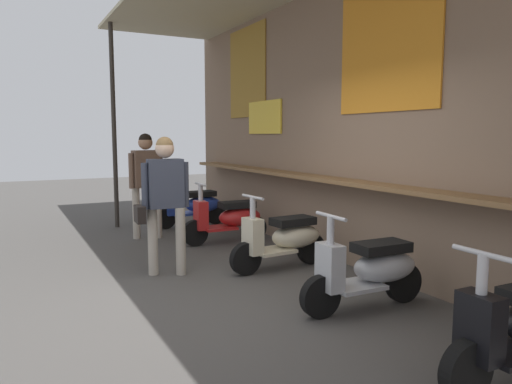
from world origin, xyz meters
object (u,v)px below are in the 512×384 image
Objects in this scene: scooter_blue at (195,205)px; scooter_cream at (285,238)px; shopper_browsing at (147,174)px; shopper_with_handbag at (164,192)px; scooter_red at (230,218)px; scooter_silver at (371,269)px.

scooter_cream is at bearing 87.78° from scooter_blue.
scooter_blue is at bearing -66.34° from shopper_browsing.
shopper_with_handbag is 0.97× the size of shopper_browsing.
scooter_red is 1.56m from shopper_browsing.
shopper_with_handbag is at bearing 44.08° from scooter_red.
scooter_cream is at bearing 93.06° from scooter_red.
scooter_red is 2.00m from shopper_with_handbag.
scooter_silver is at bearing 38.54° from shopper_with_handbag.
shopper_browsing is (-2.19, 0.38, 0.04)m from shopper_with_handbag.
scooter_blue is at bearing -93.67° from scooter_cream.
scooter_cream is at bearing 76.81° from shopper_with_handbag.
scooter_red is at bearing -139.58° from shopper_browsing.
scooter_silver is 4.41m from shopper_browsing.
shopper_with_handbag is 2.22m from shopper_browsing.
scooter_red and scooter_silver have the same top height.
shopper_browsing is at bearing -38.62° from scooter_red.
scooter_blue and scooter_red have the same top height.
shopper_browsing is (-4.23, -1.05, 0.67)m from scooter_silver.
shopper_browsing is (-0.94, -1.05, 0.67)m from scooter_red.
shopper_browsing is at bearing 29.34° from scooter_blue.
scooter_red is (1.59, -0.00, 0.00)m from scooter_blue.
scooter_red is at bearing -93.67° from scooter_cream.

